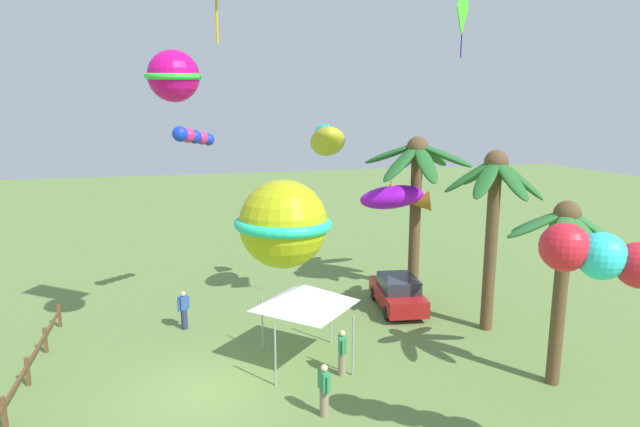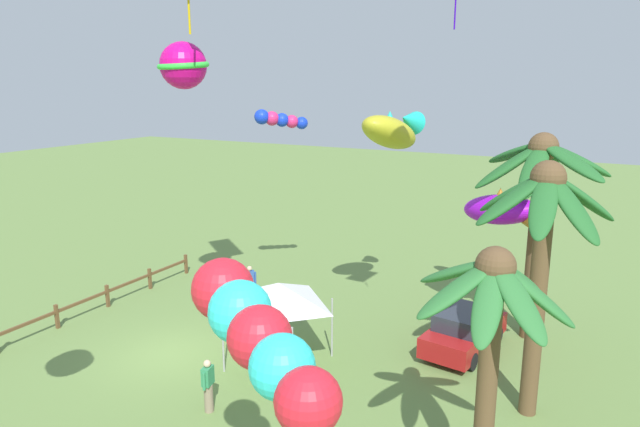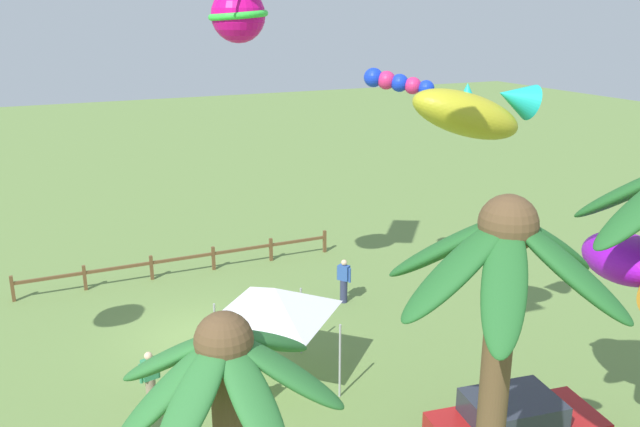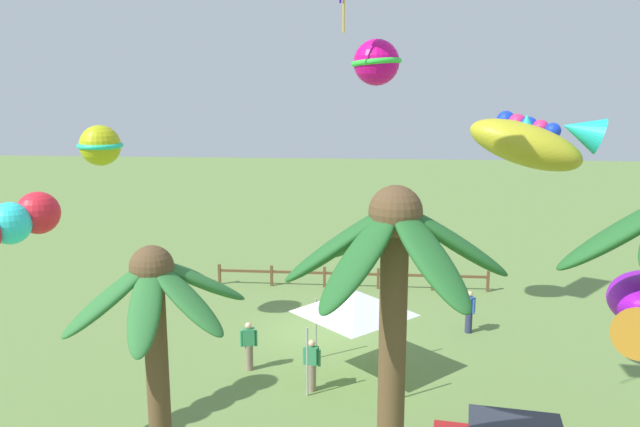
# 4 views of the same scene
# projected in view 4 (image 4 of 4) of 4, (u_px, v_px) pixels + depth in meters

# --- Properties ---
(ground_plane) EXTENTS (120.00, 120.00, 0.00)m
(ground_plane) POSITION_uv_depth(u_px,v_px,m) (325.00, 332.00, 22.99)
(ground_plane) COLOR olive
(palm_tree_1) EXTENTS (4.01, 3.82, 7.22)m
(palm_tree_1) POSITION_uv_depth(u_px,v_px,m) (392.00, 291.00, 10.68)
(palm_tree_1) COLOR brown
(palm_tree_1) RESTS_ON ground
(palm_tree_2) EXTENTS (3.35, 3.48, 6.00)m
(palm_tree_2) POSITION_uv_depth(u_px,v_px,m) (155.00, 323.00, 11.57)
(palm_tree_2) COLOR brown
(palm_tree_2) RESTS_ON ground
(rail_fence) EXTENTS (12.23, 0.12, 0.95)m
(rail_fence) POSITION_uv_depth(u_px,v_px,m) (351.00, 275.00, 28.02)
(rail_fence) COLOR brown
(rail_fence) RESTS_ON ground
(spectator_0) EXTENTS (0.54, 0.30, 1.59)m
(spectator_0) POSITION_uv_depth(u_px,v_px,m) (312.00, 365.00, 18.36)
(spectator_0) COLOR gray
(spectator_0) RESTS_ON ground
(spectator_1) EXTENTS (0.54, 0.30, 1.59)m
(spectator_1) POSITION_uv_depth(u_px,v_px,m) (249.00, 346.00, 19.73)
(spectator_1) COLOR gray
(spectator_1) RESTS_ON ground
(spectator_2) EXTENTS (0.40, 0.47, 1.59)m
(spectator_2) POSITION_uv_depth(u_px,v_px,m) (469.00, 311.00, 22.79)
(spectator_2) COLOR #2D3351
(spectator_2) RESTS_ON ground
(festival_tent) EXTENTS (2.86, 2.86, 2.85)m
(festival_tent) POSITION_uv_depth(u_px,v_px,m) (354.00, 302.00, 18.87)
(festival_tent) COLOR #9E9EA3
(festival_tent) RESTS_ON ground
(kite_ball_1) EXTENTS (1.86, 1.86, 1.38)m
(kite_ball_1) POSITION_uv_depth(u_px,v_px,m) (100.00, 145.00, 21.15)
(kite_ball_1) COLOR #B2B915
(kite_ball_2) EXTENTS (1.99, 1.98, 1.57)m
(kite_ball_2) POSITION_uv_depth(u_px,v_px,m) (376.00, 62.00, 21.30)
(kite_ball_2) COLOR #D90B7C
(kite_tube_6) EXTENTS (1.83, 1.73, 0.86)m
(kite_tube_6) POSITION_uv_depth(u_px,v_px,m) (526.00, 125.00, 20.65)
(kite_tube_6) COLOR #1536DB
(kite_fish_7) EXTENTS (3.52, 2.00, 1.84)m
(kite_fish_7) POSITION_uv_depth(u_px,v_px,m) (533.00, 142.00, 15.50)
(kite_fish_7) COLOR gold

